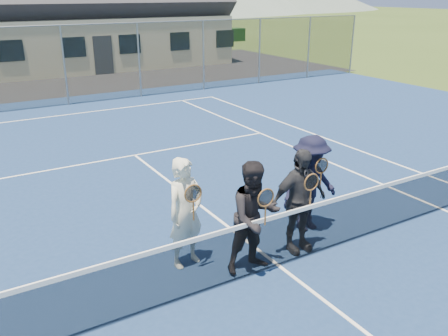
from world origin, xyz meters
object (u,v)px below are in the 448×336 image
Objects in this scene: player_a at (186,213)px; player_b at (255,217)px; player_c at (299,201)px; player_d at (310,184)px; tennis_net at (280,238)px.

player_a is 1.08m from player_b.
player_d is (0.65, 0.49, -0.00)m from player_c.
tennis_net is 1.50m from player_d.
player_a and player_c have the same top height.
player_d is at bearing 32.16° from tennis_net.
player_a reaches higher than tennis_net.
player_b is 0.97m from player_c.
player_a is at bearing 140.87° from player_b.
player_c is (1.80, -0.56, -0.00)m from player_a.
player_a is 1.00× the size of player_d.
player_b is at bearing -39.13° from player_a.
player_c is at bearing -143.17° from player_d.
tennis_net is 6.49× the size of player_a.
player_d is at bearing 36.83° from player_c.
player_b is at bearing 156.51° from tennis_net.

